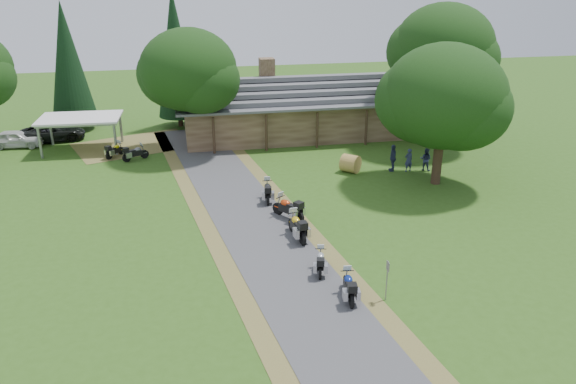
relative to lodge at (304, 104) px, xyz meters
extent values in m
plane|color=#305417|center=(-6.00, -24.00, -2.45)|extent=(120.00, 120.00, 0.00)
plane|color=#454547|center=(-6.50, -20.00, -2.45)|extent=(51.95, 51.95, 0.00)
imported|color=silver|center=(-23.10, 0.24, -1.59)|extent=(2.52, 5.28, 1.72)
imported|color=black|center=(-20.61, 1.51, -1.40)|extent=(3.33, 5.83, 2.10)
imported|color=navy|center=(4.83, -11.13, -1.49)|extent=(0.61, 0.48, 1.92)
imported|color=navy|center=(6.09, -11.14, -1.51)|extent=(0.66, 0.63, 1.88)
imported|color=navy|center=(3.80, -10.80, -1.34)|extent=(0.55, 0.69, 2.21)
cylinder|color=olive|center=(0.87, -10.46, -1.84)|extent=(1.66, 1.66, 1.22)
cone|color=black|center=(-10.33, 4.20, 3.45)|extent=(3.63, 3.63, 11.79)
cone|color=black|center=(-19.25, 4.97, 2.94)|extent=(3.78, 3.78, 10.79)
camera|label=1|loc=(-10.54, -45.44, 10.64)|focal=35.00mm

